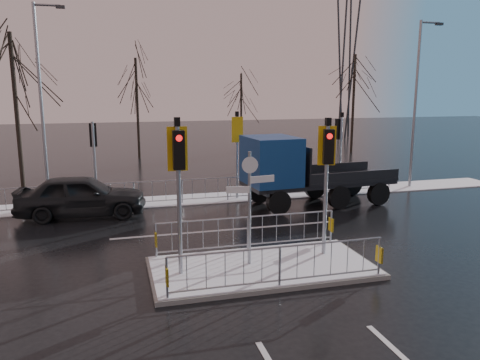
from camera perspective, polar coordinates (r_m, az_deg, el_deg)
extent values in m
plane|color=black|center=(12.92, 2.69, -10.90)|extent=(120.00, 120.00, 0.00)
cube|color=white|center=(20.89, -4.56, -2.28)|extent=(30.00, 2.00, 0.04)
cube|color=silver|center=(16.36, -1.41, -6.09)|extent=(8.00, 0.15, 0.01)
cube|color=slate|center=(12.89, 2.69, -10.65)|extent=(6.00, 3.00, 0.12)
cube|color=white|center=(12.87, 2.69, -10.34)|extent=(5.85, 2.85, 0.03)
cube|color=gold|center=(10.89, -8.90, -11.52)|extent=(0.05, 0.28, 0.42)
cube|color=gold|center=(12.59, 16.62, -8.69)|extent=(0.05, 0.28, 0.42)
cube|color=gold|center=(13.47, -10.23, -7.10)|extent=(0.05, 0.28, 0.42)
cube|color=gold|center=(14.88, 11.04, -5.37)|extent=(0.05, 0.28, 0.42)
cylinder|color=#8E949B|center=(11.83, -7.43, -2.76)|extent=(0.11, 0.11, 3.80)
cube|color=black|center=(11.41, -7.48, 3.63)|extent=(0.28, 0.22, 0.95)
cylinder|color=red|center=(11.27, -7.44, 5.08)|extent=(0.16, 0.04, 0.16)
cube|color=#E6B00D|center=(11.65, -7.65, 3.78)|extent=(0.50, 0.03, 1.10)
cube|color=black|center=(11.52, -7.69, 7.05)|extent=(0.14, 0.14, 0.22)
cylinder|color=#8E949B|center=(13.41, 10.40, -1.42)|extent=(0.11, 0.11, 3.70)
cube|color=black|center=(13.02, 10.74, 4.00)|extent=(0.33, 0.28, 0.95)
cylinder|color=red|center=(12.88, 10.88, 5.26)|extent=(0.16, 0.08, 0.16)
cube|color=#E6B00D|center=(13.26, 10.54, 4.13)|extent=(0.49, 0.16, 1.10)
cube|color=black|center=(13.13, 10.70, 7.00)|extent=(0.14, 0.14, 0.22)
cylinder|color=#8E949B|center=(12.49, 1.16, -3.58)|extent=(0.09, 0.09, 3.10)
cube|color=silver|center=(12.41, 2.72, 0.10)|extent=(0.70, 0.14, 0.18)
cube|color=silver|center=(12.28, -0.26, -1.20)|extent=(0.62, 0.15, 0.18)
cylinder|color=silver|center=(12.21, 1.22, 1.84)|extent=(0.44, 0.03, 0.44)
cylinder|color=#8E949B|center=(19.94, -17.29, 1.79)|extent=(0.11, 0.11, 3.50)
cube|color=black|center=(19.97, -17.47, 5.27)|extent=(0.28, 0.22, 0.95)
cylinder|color=red|center=(20.05, -17.51, 6.15)|extent=(0.16, 0.04, 0.16)
cylinder|color=#8E949B|center=(20.59, -0.37, 2.71)|extent=(0.11, 0.11, 3.60)
cube|color=black|center=(20.62, -0.51, 6.22)|extent=(0.28, 0.22, 0.95)
cylinder|color=red|center=(20.70, -0.58, 7.07)|extent=(0.16, 0.04, 0.16)
cube|color=#E6B00D|center=(20.37, -0.32, 6.17)|extent=(0.50, 0.03, 1.10)
cube|color=black|center=(20.40, -0.38, 8.06)|extent=(0.14, 0.14, 0.22)
cylinder|color=#8E949B|center=(22.39, 12.11, 3.01)|extent=(0.11, 0.11, 3.50)
cube|color=black|center=(22.39, 11.93, 6.11)|extent=(0.33, 0.28, 0.95)
cylinder|color=red|center=(22.45, 11.77, 6.90)|extent=(0.16, 0.08, 0.16)
cube|color=black|center=(22.21, 12.31, 7.79)|extent=(0.14, 0.14, 0.22)
imported|color=black|center=(18.86, -18.74, -1.83)|extent=(4.87, 2.18, 1.63)
cylinder|color=black|center=(18.28, 4.73, -2.74)|extent=(0.98, 0.36, 0.96)
cylinder|color=black|center=(20.08, 2.36, -1.45)|extent=(0.98, 0.36, 0.96)
cylinder|color=black|center=(19.52, 11.95, -2.05)|extent=(0.98, 0.36, 0.96)
cylinder|color=black|center=(21.22, 9.11, -0.91)|extent=(0.98, 0.36, 0.96)
cylinder|color=black|center=(20.58, 16.52, -1.60)|extent=(0.98, 0.36, 0.96)
cylinder|color=black|center=(22.19, 13.47, -0.55)|extent=(0.98, 0.36, 0.96)
cube|color=black|center=(20.08, 9.57, -0.26)|extent=(6.49, 2.70, 0.15)
cube|color=navy|center=(18.93, 3.81, 2.38)|extent=(2.10, 2.45, 1.92)
cube|color=black|center=(19.26, 6.37, 3.64)|extent=(0.19, 1.92, 1.06)
cube|color=#2D3033|center=(18.90, 2.17, -0.90)|extent=(0.29, 2.21, 0.34)
cube|color=black|center=(20.58, 12.15, 0.31)|extent=(4.39, 2.63, 0.12)
cube|color=black|center=(19.45, 7.05, 2.15)|extent=(0.26, 2.30, 1.44)
cylinder|color=black|center=(24.30, -25.56, 7.28)|extent=(0.20, 0.20, 7.36)
cylinder|color=black|center=(33.46, -12.39, 8.44)|extent=(0.19, 0.19, 6.90)
cylinder|color=black|center=(36.75, 0.15, 8.19)|extent=(0.16, 0.16, 5.98)
cylinder|color=black|center=(36.94, 13.64, 8.97)|extent=(0.20, 0.20, 7.36)
cylinder|color=#8E949B|center=(24.46, 20.56, 8.42)|extent=(0.14, 0.14, 8.00)
cylinder|color=#8E949B|center=(24.93, 22.18, 17.35)|extent=(1.00, 0.10, 0.10)
cube|color=#2D3033|center=(25.22, 23.11, 17.09)|extent=(0.35, 0.18, 0.12)
cylinder|color=#8E949B|center=(21.09, -23.04, 8.21)|extent=(0.14, 0.14, 8.20)
cylinder|color=#8E949B|center=(21.27, -22.48, 19.11)|extent=(1.00, 0.10, 0.10)
cube|color=#2D3033|center=(21.22, -21.06, 19.09)|extent=(0.35, 0.18, 0.12)
cylinder|color=#2D3033|center=(47.83, 13.30, 16.98)|extent=(1.18, 1.18, 19.97)
cylinder|color=#2D3033|center=(47.28, 11.96, 17.10)|extent=(1.18, 1.18, 19.97)
cylinder|color=#2D3033|center=(46.78, 14.03, 17.08)|extent=(1.18, 1.18, 19.97)
cylinder|color=#2D3033|center=(46.22, 12.67, 17.22)|extent=(1.18, 1.18, 19.97)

